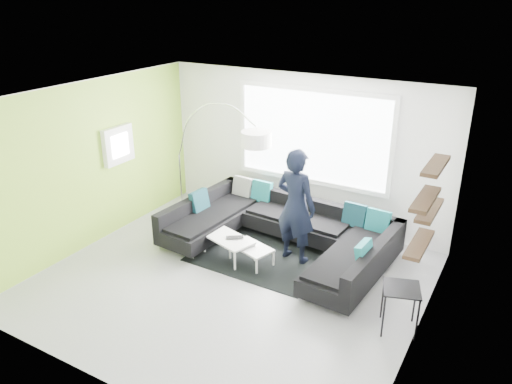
% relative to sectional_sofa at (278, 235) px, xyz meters
% --- Properties ---
extents(ground, '(5.50, 5.50, 0.00)m').
position_rel_sectional_sofa_xyz_m(ground, '(-0.22, -1.12, -0.34)').
color(ground, gray).
rests_on(ground, ground).
extents(room_shell, '(5.54, 5.04, 2.82)m').
position_rel_sectional_sofa_xyz_m(room_shell, '(-0.18, -0.92, 1.47)').
color(room_shell, white).
rests_on(room_shell, ground).
extents(sectional_sofa, '(3.74, 2.47, 0.77)m').
position_rel_sectional_sofa_xyz_m(sectional_sofa, '(0.00, 0.00, 0.00)').
color(sectional_sofa, black).
rests_on(sectional_sofa, ground).
extents(rug, '(2.20, 1.61, 0.01)m').
position_rel_sectional_sofa_xyz_m(rug, '(-0.17, -0.25, -0.34)').
color(rug, black).
rests_on(rug, ground).
extents(coffee_table, '(1.21, 0.91, 0.35)m').
position_rel_sectional_sofa_xyz_m(coffee_table, '(-0.43, -0.51, -0.17)').
color(coffee_table, white).
rests_on(coffee_table, ground).
extents(arc_lamp, '(2.36, 1.39, 2.35)m').
position_rel_sectional_sofa_xyz_m(arc_lamp, '(-2.47, 0.59, 0.83)').
color(arc_lamp, silver).
rests_on(arc_lamp, ground).
extents(side_table, '(0.58, 0.58, 0.63)m').
position_rel_sectional_sofa_xyz_m(side_table, '(2.30, -1.01, -0.02)').
color(side_table, black).
rests_on(side_table, ground).
extents(person, '(0.82, 0.65, 1.90)m').
position_rel_sectional_sofa_xyz_m(person, '(0.33, -0.03, 0.61)').
color(person, black).
rests_on(person, ground).
extents(laptop, '(0.46, 0.45, 0.02)m').
position_rel_sectional_sofa_xyz_m(laptop, '(-0.53, -0.50, 0.02)').
color(laptop, black).
rests_on(laptop, coffee_table).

